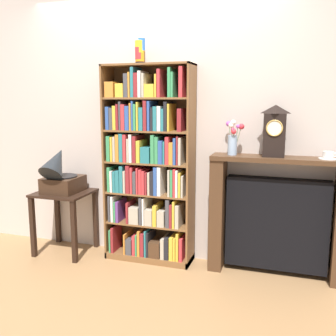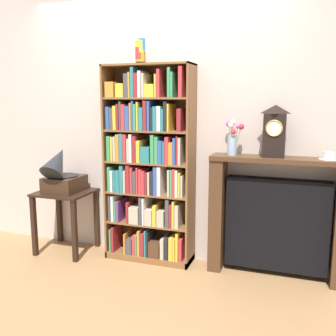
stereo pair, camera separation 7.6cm
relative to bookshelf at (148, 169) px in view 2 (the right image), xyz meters
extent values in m
cube|color=#997047|center=(0.01, -0.12, -0.91)|extent=(7.73, 6.40, 0.02)
cube|color=beige|center=(0.16, 0.19, 0.43)|extent=(4.73, 0.08, 2.66)
cube|color=brown|center=(-0.40, 0.01, 0.03)|extent=(0.02, 0.29, 1.86)
cube|color=brown|center=(0.42, 0.01, 0.03)|extent=(0.02, 0.29, 1.86)
cube|color=brown|center=(0.01, 0.14, 0.03)|extent=(0.84, 0.01, 1.86)
cube|color=brown|center=(0.01, 0.01, 0.95)|extent=(0.84, 0.29, 0.02)
cube|color=brown|center=(0.01, 0.01, -0.87)|extent=(0.84, 0.29, 0.06)
cube|color=#388E56|center=(-0.36, -0.03, -0.73)|extent=(0.02, 0.19, 0.23)
cube|color=maroon|center=(-0.34, -0.02, -0.71)|extent=(0.03, 0.21, 0.25)
cube|color=orange|center=(-0.21, -0.01, -0.74)|extent=(0.02, 0.22, 0.20)
cube|color=#424247|center=(-0.16, -0.01, -0.76)|extent=(0.06, 0.22, 0.15)
cube|color=#C63338|center=(-0.11, -0.01, -0.74)|extent=(0.03, 0.24, 0.20)
cube|color=#388E56|center=(-0.08, -0.01, -0.74)|extent=(0.02, 0.23, 0.21)
cube|color=orange|center=(-0.06, -0.01, -0.72)|extent=(0.02, 0.23, 0.25)
cube|color=maroon|center=(-0.02, -0.02, -0.73)|extent=(0.04, 0.20, 0.23)
cube|color=teal|center=(0.01, -0.01, -0.71)|extent=(0.02, 0.24, 0.26)
cube|color=black|center=(0.03, -0.01, -0.72)|extent=(0.02, 0.24, 0.24)
cube|color=#472D1C|center=(0.10, -0.02, -0.76)|extent=(0.11, 0.21, 0.15)
cube|color=#B2A893|center=(0.18, -0.01, -0.74)|extent=(0.04, 0.22, 0.20)
cube|color=black|center=(0.22, -0.03, -0.73)|extent=(0.04, 0.19, 0.21)
cube|color=gold|center=(0.27, -0.03, -0.73)|extent=(0.03, 0.19, 0.22)
cube|color=gold|center=(0.30, -0.01, -0.73)|extent=(0.02, 0.22, 0.22)
cube|color=gold|center=(0.33, -0.02, -0.71)|extent=(0.02, 0.20, 0.27)
cube|color=#C63338|center=(0.36, -0.03, -0.73)|extent=(0.03, 0.19, 0.22)
cube|color=brown|center=(0.01, 0.01, -0.53)|extent=(0.81, 0.27, 0.02)
cube|color=#424247|center=(-0.36, -0.02, -0.40)|extent=(0.02, 0.21, 0.26)
cube|color=white|center=(-0.33, -0.02, -0.40)|extent=(0.02, 0.21, 0.25)
cube|color=#388E56|center=(-0.30, -0.02, -0.43)|extent=(0.02, 0.20, 0.20)
cube|color=#663884|center=(-0.28, -0.02, -0.42)|extent=(0.03, 0.22, 0.20)
cube|color=maroon|center=(-0.17, -0.02, -0.42)|extent=(0.02, 0.21, 0.20)
cube|color=#B2A893|center=(-0.11, -0.02, -0.44)|extent=(0.10, 0.20, 0.16)
cube|color=#424247|center=(-0.04, -0.02, -0.39)|extent=(0.02, 0.20, 0.26)
cube|color=white|center=(-0.01, 0.00, -0.40)|extent=(0.02, 0.24, 0.26)
cube|color=#B2A893|center=(0.04, -0.01, -0.45)|extent=(0.07, 0.23, 0.15)
cube|color=gold|center=(0.11, -0.01, -0.43)|extent=(0.04, 0.23, 0.20)
cube|color=#B2A893|center=(0.17, -0.04, -0.45)|extent=(0.07, 0.18, 0.15)
cube|color=#424247|center=(0.23, -0.02, -0.39)|extent=(0.03, 0.20, 0.26)
cube|color=maroon|center=(0.26, -0.03, -0.41)|extent=(0.02, 0.19, 0.22)
cube|color=gold|center=(0.29, -0.02, -0.40)|extent=(0.02, 0.20, 0.25)
cube|color=#B2A893|center=(0.32, -0.01, -0.42)|extent=(0.03, 0.22, 0.22)
cube|color=brown|center=(0.01, 0.01, -0.24)|extent=(0.81, 0.27, 0.02)
cube|color=#388E56|center=(-0.36, -0.02, -0.11)|extent=(0.02, 0.22, 0.24)
cube|color=white|center=(-0.33, -0.03, -0.13)|extent=(0.02, 0.19, 0.20)
cube|color=teal|center=(-0.30, -0.02, -0.13)|extent=(0.03, 0.21, 0.20)
cube|color=teal|center=(-0.27, -0.01, -0.12)|extent=(0.04, 0.23, 0.21)
cube|color=teal|center=(-0.23, -0.03, -0.10)|extent=(0.03, 0.19, 0.26)
cube|color=#B2A893|center=(-0.19, -0.02, -0.12)|extent=(0.02, 0.21, 0.21)
cube|color=maroon|center=(-0.16, -0.03, -0.10)|extent=(0.04, 0.20, 0.26)
cube|color=#C63338|center=(-0.12, -0.02, -0.10)|extent=(0.02, 0.21, 0.25)
cube|color=#424247|center=(-0.09, -0.01, -0.12)|extent=(0.03, 0.23, 0.21)
cube|color=#C63338|center=(-0.06, 0.00, -0.10)|extent=(0.02, 0.24, 0.25)
cube|color=#C63338|center=(-0.04, 0.00, -0.11)|extent=(0.03, 0.24, 0.23)
cube|color=#C63338|center=(-0.01, -0.03, -0.12)|extent=(0.03, 0.19, 0.22)
cube|color=maroon|center=(0.02, 0.00, -0.12)|extent=(0.02, 0.24, 0.21)
cube|color=#B2A893|center=(0.05, -0.03, -0.12)|extent=(0.02, 0.20, 0.21)
cube|color=black|center=(0.08, -0.01, -0.12)|extent=(0.03, 0.24, 0.22)
cube|color=#2D519E|center=(0.12, -0.02, -0.10)|extent=(0.03, 0.21, 0.26)
cube|color=white|center=(0.15, -0.03, -0.09)|extent=(0.03, 0.19, 0.27)
cube|color=#B2A893|center=(0.24, -0.02, -0.10)|extent=(0.02, 0.20, 0.25)
cube|color=#388E56|center=(0.27, -0.01, -0.10)|extent=(0.02, 0.23, 0.25)
cube|color=#C63338|center=(0.30, 0.00, -0.10)|extent=(0.02, 0.24, 0.26)
cube|color=white|center=(0.32, -0.03, -0.10)|extent=(0.02, 0.19, 0.25)
cube|color=gold|center=(0.35, -0.03, -0.11)|extent=(0.02, 0.20, 0.23)
cube|color=#B2A893|center=(0.37, -0.03, -0.13)|extent=(0.02, 0.19, 0.20)
cube|color=brown|center=(0.01, 0.01, 0.06)|extent=(0.81, 0.27, 0.02)
cube|color=#388E56|center=(-0.35, -0.01, 0.19)|extent=(0.03, 0.23, 0.24)
cube|color=gold|center=(-0.32, -0.02, 0.19)|extent=(0.02, 0.21, 0.23)
cube|color=#B2A893|center=(-0.29, 0.00, 0.19)|extent=(0.02, 0.24, 0.23)
cube|color=orange|center=(-0.26, -0.02, 0.20)|extent=(0.03, 0.21, 0.26)
cube|color=teal|center=(-0.22, -0.02, 0.20)|extent=(0.04, 0.21, 0.26)
cube|color=#C63338|center=(-0.19, -0.01, 0.20)|extent=(0.03, 0.23, 0.26)
cube|color=#B2A893|center=(-0.15, -0.01, 0.18)|extent=(0.02, 0.23, 0.22)
cube|color=white|center=(-0.13, -0.02, 0.20)|extent=(0.03, 0.21, 0.26)
cube|color=maroon|center=(-0.09, 0.00, 0.19)|extent=(0.03, 0.24, 0.24)
cube|color=gold|center=(-0.05, -0.02, 0.17)|extent=(0.04, 0.21, 0.20)
cube|color=teal|center=(0.02, -0.03, 0.14)|extent=(0.09, 0.18, 0.15)
cube|color=#388E56|center=(0.09, -0.03, 0.20)|extent=(0.03, 0.19, 0.26)
cube|color=#388E56|center=(0.13, -0.01, 0.19)|extent=(0.03, 0.23, 0.25)
cube|color=#2D519E|center=(0.16, -0.02, 0.18)|extent=(0.04, 0.21, 0.21)
cube|color=teal|center=(0.20, 0.00, 0.17)|extent=(0.02, 0.24, 0.20)
cube|color=#C63338|center=(0.23, -0.02, 0.19)|extent=(0.03, 0.21, 0.25)
cube|color=orange|center=(0.26, -0.01, 0.17)|extent=(0.04, 0.24, 0.20)
cube|color=#2D519E|center=(0.30, -0.01, 0.19)|extent=(0.02, 0.23, 0.24)
cube|color=maroon|center=(0.32, -0.02, 0.20)|extent=(0.02, 0.21, 0.25)
cube|color=#B2A893|center=(0.35, -0.01, 0.19)|extent=(0.02, 0.24, 0.24)
cube|color=brown|center=(0.01, 0.01, 0.36)|extent=(0.81, 0.27, 0.02)
cube|color=#2D519E|center=(-0.35, 0.00, 0.47)|extent=(0.03, 0.24, 0.21)
cube|color=#424247|center=(-0.32, -0.01, 0.47)|extent=(0.03, 0.22, 0.20)
cube|color=gold|center=(-0.28, -0.02, 0.48)|extent=(0.03, 0.21, 0.22)
cube|color=maroon|center=(-0.25, -0.03, 0.49)|extent=(0.02, 0.19, 0.24)
cube|color=#424247|center=(-0.23, -0.02, 0.50)|extent=(0.02, 0.22, 0.26)
cube|color=#C63338|center=(-0.20, -0.02, 0.48)|extent=(0.04, 0.21, 0.23)
cube|color=#2D519E|center=(-0.15, -0.02, 0.48)|extent=(0.04, 0.22, 0.22)
cube|color=orange|center=(-0.12, -0.02, 0.49)|extent=(0.02, 0.20, 0.25)
cube|color=#2D519E|center=(-0.10, -0.02, 0.50)|extent=(0.02, 0.21, 0.27)
cube|color=#388E56|center=(-0.08, -0.03, 0.49)|extent=(0.02, 0.19, 0.24)
cube|color=gold|center=(-0.05, -0.03, 0.50)|extent=(0.02, 0.19, 0.26)
cube|color=teal|center=(-0.02, -0.01, 0.47)|extent=(0.04, 0.24, 0.21)
cube|color=maroon|center=(0.02, -0.02, 0.50)|extent=(0.03, 0.22, 0.27)
cube|color=#2D519E|center=(0.05, 0.00, 0.50)|extent=(0.02, 0.24, 0.26)
cube|color=black|center=(0.08, -0.01, 0.47)|extent=(0.02, 0.24, 0.21)
cube|color=teal|center=(0.12, -0.02, 0.48)|extent=(0.03, 0.21, 0.22)
cube|color=white|center=(0.15, 0.00, 0.48)|extent=(0.03, 0.24, 0.22)
cube|color=teal|center=(0.18, -0.01, 0.47)|extent=(0.02, 0.22, 0.20)
cube|color=black|center=(0.21, -0.02, 0.50)|extent=(0.03, 0.20, 0.26)
cube|color=gold|center=(0.24, -0.01, 0.49)|extent=(0.02, 0.23, 0.24)
cube|color=maroon|center=(0.34, -0.02, 0.47)|extent=(0.04, 0.20, 0.20)
cube|color=brown|center=(0.01, 0.01, 0.66)|extent=(0.81, 0.27, 0.02)
cube|color=orange|center=(-0.33, -0.02, 0.73)|extent=(0.09, 0.21, 0.14)
cube|color=gold|center=(-0.23, -0.03, 0.73)|extent=(0.08, 0.20, 0.12)
cube|color=#424247|center=(-0.16, -0.02, 0.77)|extent=(0.04, 0.21, 0.21)
cube|color=orange|center=(-0.13, -0.02, 0.78)|extent=(0.02, 0.21, 0.22)
cube|color=teal|center=(-0.10, -0.02, 0.80)|extent=(0.03, 0.22, 0.27)
cube|color=maroon|center=(-0.06, -0.01, 0.77)|extent=(0.04, 0.23, 0.21)
cube|color=white|center=(-0.03, -0.02, 0.78)|extent=(0.03, 0.21, 0.23)
cube|color=#B2A893|center=(0.00, -0.02, 0.77)|extent=(0.02, 0.22, 0.21)
cube|color=gold|center=(0.06, -0.02, 0.72)|extent=(0.09, 0.22, 0.12)
cube|color=gold|center=(0.12, -0.02, 0.76)|extent=(0.02, 0.21, 0.20)
cube|color=#C63338|center=(0.15, -0.01, 0.79)|extent=(0.03, 0.22, 0.24)
cube|color=#388E56|center=(0.25, -0.01, 0.79)|extent=(0.02, 0.23, 0.25)
cube|color=#388E56|center=(0.27, -0.02, 0.77)|extent=(0.02, 0.21, 0.22)
cube|color=#C63338|center=(0.35, 0.00, 0.79)|extent=(0.03, 0.24, 0.26)
cylinder|color=black|center=(-0.06, -0.01, 1.01)|extent=(0.09, 0.09, 0.11)
cylinder|color=orange|center=(-0.06, -0.01, 1.03)|extent=(0.09, 0.09, 0.11)
cylinder|color=red|center=(-0.06, -0.01, 1.05)|extent=(0.09, 0.09, 0.11)
cylinder|color=yellow|center=(-0.06, -0.01, 1.07)|extent=(0.09, 0.09, 0.11)
cylinder|color=black|center=(-0.06, -0.01, 1.09)|extent=(0.09, 0.09, 0.11)
cylinder|color=yellow|center=(-0.06, -0.01, 1.11)|extent=(0.09, 0.09, 0.11)
cylinder|color=blue|center=(-0.06, -0.01, 1.13)|extent=(0.09, 0.09, 0.11)
cylinder|color=white|center=(-0.06, -0.01, 1.15)|extent=(0.09, 0.09, 0.11)
cube|color=black|center=(-0.87, -0.09, -0.28)|extent=(0.53, 0.49, 0.02)
cube|color=black|center=(-1.10, -0.30, -0.59)|extent=(0.04, 0.04, 0.61)
cube|color=black|center=(-0.64, -0.30, -0.59)|extent=(0.04, 0.04, 0.61)
cube|color=black|center=(-1.10, 0.12, -0.59)|extent=(0.04, 0.04, 0.61)
cube|color=black|center=(-0.64, 0.12, -0.59)|extent=(0.04, 0.04, 0.61)
cube|color=#382316|center=(-0.87, -0.09, -0.19)|extent=(0.33, 0.36, 0.15)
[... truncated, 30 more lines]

